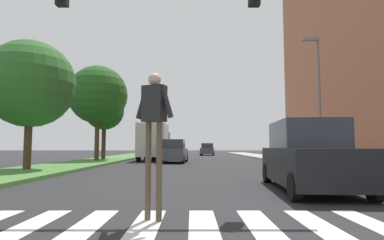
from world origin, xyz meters
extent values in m
plane|color=#262628|center=(0.00, 30.00, 0.00)|extent=(140.00, 140.00, 0.00)
cube|color=silver|center=(-2.25, 7.44, 0.00)|extent=(0.45, 2.20, 0.01)
cube|color=silver|center=(-1.35, 7.44, 0.00)|extent=(0.45, 2.20, 0.01)
cube|color=silver|center=(-0.45, 7.44, 0.00)|extent=(0.45, 2.20, 0.01)
cube|color=silver|center=(0.45, 7.44, 0.00)|extent=(0.45, 2.20, 0.01)
cube|color=silver|center=(1.35, 7.44, 0.00)|extent=(0.45, 2.20, 0.01)
cube|color=silver|center=(2.25, 7.44, 0.00)|extent=(0.45, 2.20, 0.01)
cube|color=silver|center=(3.15, 7.44, 0.00)|extent=(0.45, 2.20, 0.01)
cube|color=#477A38|center=(-7.21, 28.00, 0.07)|extent=(3.91, 64.00, 0.15)
cylinder|color=#4C3823|center=(-7.67, 17.62, 1.58)|extent=(0.36, 0.36, 2.87)
sphere|color=#2D6628|center=(-7.67, 17.62, 4.30)|extent=(4.28, 4.28, 4.28)
cylinder|color=#4C3823|center=(-7.32, 27.51, 2.07)|extent=(0.36, 0.36, 3.83)
sphere|color=#23561E|center=(-7.32, 27.51, 5.39)|extent=(4.70, 4.70, 4.70)
cylinder|color=#4C3823|center=(-7.40, 29.73, 1.75)|extent=(0.36, 0.36, 3.21)
sphere|color=#23561E|center=(-7.40, 29.73, 4.38)|extent=(3.42, 3.42, 3.42)
cube|color=#9E9991|center=(8.21, 28.00, 0.07)|extent=(3.00, 64.00, 0.15)
cylinder|color=slate|center=(7.71, 20.51, 3.90)|extent=(0.14, 0.14, 7.50)
cube|color=gray|center=(7.21, 20.51, 7.55)|extent=(0.90, 0.24, 0.16)
cylinder|color=brown|center=(-0.27, 7.68, 0.82)|extent=(0.13, 0.13, 1.65)
cylinder|color=brown|center=(-0.47, 7.77, 0.82)|extent=(0.13, 0.13, 1.65)
cube|color=#262628|center=(-0.37, 7.73, 1.96)|extent=(0.45, 0.38, 0.62)
cylinder|color=#262628|center=(-0.16, 7.62, 1.99)|extent=(0.28, 0.20, 0.58)
cylinder|color=#262628|center=(-0.59, 7.83, 1.99)|extent=(0.28, 0.20, 0.58)
sphere|color=beige|center=(-0.37, 7.73, 2.38)|extent=(0.29, 0.29, 0.22)
cube|color=black|center=(3.59, 11.35, 0.70)|extent=(2.22, 4.72, 0.96)
cube|color=#2D333D|center=(3.60, 11.58, 1.58)|extent=(1.84, 2.64, 0.79)
cylinder|color=black|center=(4.32, 9.44, 0.32)|extent=(0.26, 0.65, 0.64)
cylinder|color=black|center=(2.59, 9.56, 0.32)|extent=(0.26, 0.65, 0.64)
cylinder|color=black|center=(4.58, 13.13, 0.32)|extent=(0.26, 0.65, 0.64)
cylinder|color=black|center=(2.85, 13.25, 0.32)|extent=(0.26, 0.65, 0.64)
cube|color=#474C51|center=(-1.10, 26.41, 0.64)|extent=(2.06, 4.15, 0.84)
cube|color=#2D333D|center=(-1.11, 26.21, 1.41)|extent=(1.71, 1.92, 0.69)
cylinder|color=black|center=(-1.83, 28.03, 0.32)|extent=(0.26, 0.65, 0.64)
cylinder|color=black|center=(-0.18, 27.93, 0.32)|extent=(0.26, 0.65, 0.64)
cylinder|color=black|center=(-2.02, 24.89, 0.32)|extent=(0.26, 0.65, 0.64)
cylinder|color=black|center=(-0.37, 24.79, 0.32)|extent=(0.26, 0.65, 0.64)
cube|color=#474C51|center=(-2.79, 34.70, 0.63)|extent=(2.04, 4.11, 0.82)
cube|color=#2D333D|center=(-2.78, 34.50, 1.38)|extent=(1.68, 1.90, 0.67)
cylinder|color=black|center=(-3.70, 36.19, 0.32)|extent=(0.26, 0.65, 0.64)
cylinder|color=black|center=(-2.09, 36.30, 0.32)|extent=(0.26, 0.65, 0.64)
cylinder|color=black|center=(-3.50, 33.09, 0.32)|extent=(0.26, 0.65, 0.64)
cylinder|color=black|center=(-1.88, 33.20, 0.32)|extent=(0.26, 0.65, 0.64)
cube|color=#474C51|center=(2.42, 46.22, 0.62)|extent=(2.21, 4.47, 0.80)
cube|color=#2D333D|center=(2.44, 46.44, 1.35)|extent=(1.76, 2.08, 0.65)
cylinder|color=black|center=(3.08, 44.45, 0.32)|extent=(0.28, 0.66, 0.64)
cylinder|color=black|center=(1.44, 44.60, 0.32)|extent=(0.28, 0.66, 0.64)
cylinder|color=black|center=(3.40, 47.85, 0.32)|extent=(0.28, 0.66, 0.64)
cylinder|color=black|center=(1.76, 48.00, 0.32)|extent=(0.28, 0.66, 0.64)
cube|color=navy|center=(-3.02, 32.17, 1.45)|extent=(2.30, 2.00, 2.20)
cube|color=beige|center=(-3.02, 29.07, 1.75)|extent=(2.30, 4.20, 2.70)
cylinder|color=black|center=(-4.07, 32.17, 0.45)|extent=(0.30, 0.90, 0.90)
cylinder|color=black|center=(-1.97, 32.17, 0.45)|extent=(0.30, 0.90, 0.90)
cylinder|color=black|center=(-4.07, 28.02, 0.45)|extent=(0.30, 0.90, 0.90)
cylinder|color=black|center=(-1.97, 28.02, 0.45)|extent=(0.30, 0.90, 0.90)
camera|label=1|loc=(0.27, 2.39, 1.23)|focal=29.44mm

